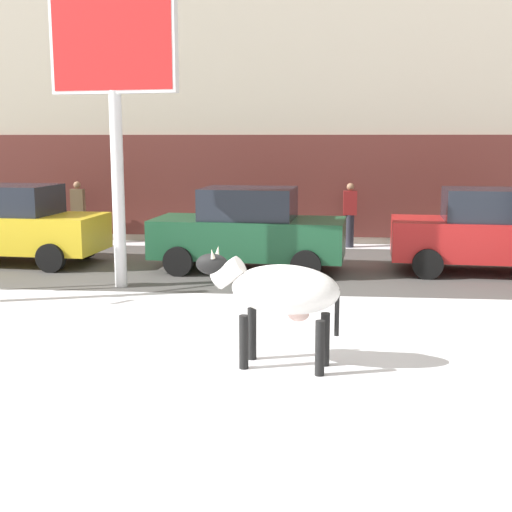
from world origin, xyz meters
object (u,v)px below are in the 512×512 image
billboard (114,62)px  pedestrian_by_cars (350,215)px  cow_holstein (281,291)px  car_darkgreen_sedan (249,230)px  pedestrian_far_left (78,212)px  car_red_sedan (491,232)px  car_yellow_sedan (12,225)px

billboard → pedestrian_by_cars: size_ratio=3.21×
cow_holstein → car_darkgreen_sedan: car_darkgreen_sedan is taller
billboard → pedestrian_far_left: size_ratio=3.21×
car_darkgreen_sedan → car_red_sedan: (5.25, 0.17, 0.00)m
pedestrian_far_left → pedestrian_by_cars: bearing=0.0°
car_red_sedan → pedestrian_by_cars: (-2.89, 3.36, -0.03)m
car_red_sedan → car_darkgreen_sedan: bearing=-178.1°
car_yellow_sedan → car_darkgreen_sedan: same height
car_darkgreen_sedan → car_red_sedan: size_ratio=1.00×
cow_holstein → pedestrian_by_cars: pedestrian_by_cars is taller
billboard → car_red_sedan: size_ratio=1.29×
car_darkgreen_sedan → pedestrian_far_left: bearing=145.5°
car_red_sedan → pedestrian_by_cars: 4.43m
car_red_sedan → car_yellow_sedan: bearing=179.0°
cow_holstein → pedestrian_by_cars: bearing=82.7°
car_red_sedan → pedestrian_by_cars: size_ratio=2.50×
car_yellow_sedan → billboard: bearing=-35.3°
pedestrian_by_cars → pedestrian_far_left: bearing=180.0°
cow_holstein → billboard: billboard is taller
cow_holstein → billboard: 6.56m
billboard → pedestrian_far_left: 7.04m
car_red_sedan → cow_holstein: bearing=-122.2°
pedestrian_far_left → car_yellow_sedan: bearing=-98.0°
car_darkgreen_sedan → pedestrian_by_cars: car_darkgreen_sedan is taller
billboard → car_red_sedan: (7.60, 2.11, -3.41)m
car_yellow_sedan → pedestrian_far_left: (0.45, 3.17, -0.03)m
cow_holstein → billboard: bearing=127.3°
billboard → car_yellow_sedan: bearing=144.7°
car_yellow_sedan → car_darkgreen_sedan: 5.61m
billboard → pedestrian_far_left: bearing=117.1°
pedestrian_far_left → cow_holstein: bearing=-58.0°
billboard → pedestrian_by_cars: 7.99m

